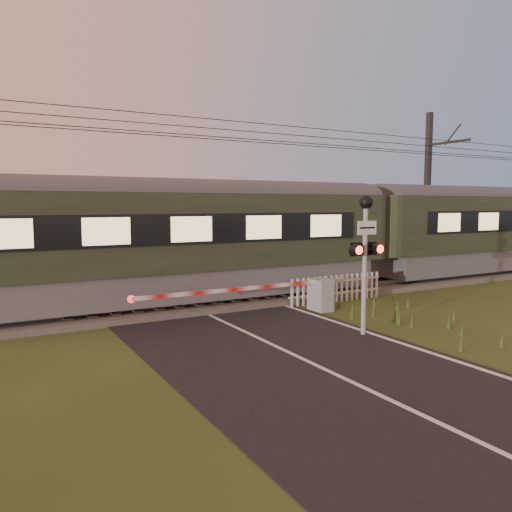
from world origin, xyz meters
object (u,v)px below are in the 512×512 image
catenary_mast (428,190)px  picket_fence (336,288)px  boom_gate (310,294)px  train (367,233)px  crossing_signal (365,240)px

catenary_mast → picket_fence: bearing=-155.2°
boom_gate → picket_fence: 1.87m
boom_gate → picket_fence: bearing=26.3°
train → picket_fence: 3.94m
picket_fence → catenary_mast: size_ratio=0.50×
train → catenary_mast: bearing=20.6°
crossing_signal → picket_fence: crossing_signal is taller
train → crossing_signal: (-5.11, -5.66, 0.24)m
train → catenary_mast: size_ratio=5.28×
picket_fence → boom_gate: bearing=-153.7°
catenary_mast → train: bearing=-159.4°
boom_gate → catenary_mast: size_ratio=0.90×
train → picket_fence: bearing=-147.7°
train → boom_gate: 5.65m
boom_gate → catenary_mast: (10.60, 4.96, 3.47)m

